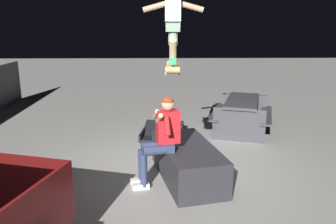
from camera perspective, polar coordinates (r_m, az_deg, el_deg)
name	(u,v)px	position (r m, az deg, el deg)	size (l,w,h in m)	color
ground_plane	(178,173)	(5.82, 1.73, -10.16)	(40.00, 40.00, 0.00)	gray
ledge_box_main	(187,162)	(5.54, 3.25, -8.36)	(1.76, 0.79, 0.56)	#28282D
person_sitting_on_ledge	(161,136)	(5.15, -1.21, -4.05)	(0.59, 0.78, 1.39)	#2D3856
skateboard	(173,67)	(5.04, 0.83, 7.51)	(1.03, 0.25, 0.13)	#AD8451
skater_airborne	(173,19)	(5.06, 0.87, 15.34)	(0.62, 0.89, 1.12)	#2D9E66
kicker_ramp	(163,134)	(7.56, -0.92, -3.78)	(1.04, 1.03, 0.35)	black
picnic_table_back	(242,110)	(8.05, 12.31, 0.30)	(2.02, 1.79, 0.75)	#38383D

